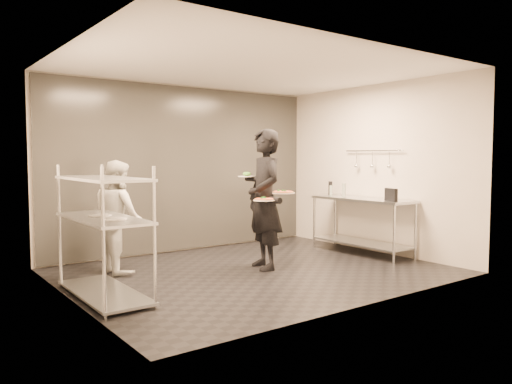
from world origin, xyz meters
TOP-DOWN VIEW (x-y plane):
  - room_shell at (0.00, 1.18)m, footprint 5.00×4.00m
  - pass_rack at (-2.15, -0.00)m, footprint 0.60×1.60m
  - prep_counter at (2.18, 0.00)m, footprint 0.60×1.80m
  - utensil_rail at (2.43, -0.00)m, footprint 0.07×1.20m
  - waiter at (0.20, 0.06)m, footprint 0.64×0.82m
  - chef at (-1.55, 1.10)m, footprint 0.59×0.76m
  - pizza_plate_near at (0.05, -0.13)m, footprint 0.30×0.30m
  - pizza_plate_far at (0.39, -0.12)m, footprint 0.33×0.33m
  - salad_plate at (0.07, 0.32)m, footprint 0.26×0.26m
  - pos_monitor at (2.06, -0.68)m, footprint 0.14×0.28m
  - bottle_green at (2.08, 0.31)m, footprint 0.07×0.07m
  - bottle_clear at (2.19, 0.73)m, footprint 0.05×0.05m
  - bottle_dark at (2.25, 0.80)m, footprint 0.07×0.07m

SIDE VIEW (x-z plane):
  - prep_counter at x=2.18m, z-range 0.17..1.09m
  - pass_rack at x=-2.15m, z-range 0.02..1.52m
  - chef at x=-1.55m, z-range 0.00..1.55m
  - waiter at x=0.20m, z-range 0.00..1.99m
  - bottle_clear at x=2.19m, z-range 0.92..1.10m
  - pizza_plate_near at x=0.05m, z-range 0.98..1.04m
  - pos_monitor at x=2.06m, z-range 0.92..1.12m
  - bottle_green at x=2.08m, z-range 0.92..1.16m
  - bottle_dark at x=2.25m, z-range 0.92..1.16m
  - pizza_plate_far at x=0.39m, z-range 1.07..1.12m
  - salad_plate at x=0.07m, z-range 1.30..1.37m
  - room_shell at x=0.00m, z-range 0.00..2.80m
  - utensil_rail at x=2.43m, z-range 1.39..1.70m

